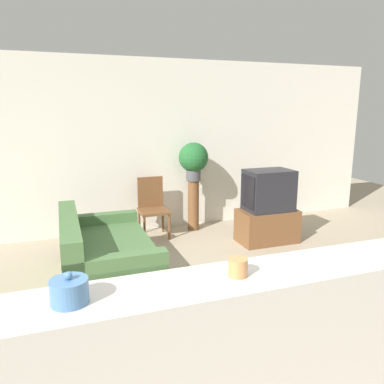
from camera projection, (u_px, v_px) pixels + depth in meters
name	position (u px, v px, depth m)	size (l,w,h in m)	color
ground_plane	(200.00, 360.00, 2.93)	(14.00, 14.00, 0.00)	tan
wall_back	(122.00, 147.00, 5.79)	(9.00, 0.06, 2.70)	silver
couch	(104.00, 256.00, 4.30)	(0.99, 1.69, 0.77)	#476B3D
tv_stand	(267.00, 226.00, 5.52)	(0.85, 0.49, 0.49)	brown
television	(268.00, 190.00, 5.41)	(0.68, 0.47, 0.59)	#232328
wooden_chair	(152.00, 205.00, 5.75)	(0.44, 0.44, 0.91)	brown
plant_stand	(193.00, 205.00, 6.05)	(0.18, 0.18, 0.82)	brown
potted_plant	(193.00, 159.00, 5.89)	(0.47, 0.47, 0.60)	#4C4C51
foreground_counter	(236.00, 351.00, 2.27)	(2.78, 0.44, 0.98)	beige
decorative_bowl	(69.00, 291.00, 1.85)	(0.19, 0.19, 0.17)	#4C7AAD
candle_jar	(239.00, 267.00, 2.15)	(0.11, 0.11, 0.11)	#C6844C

